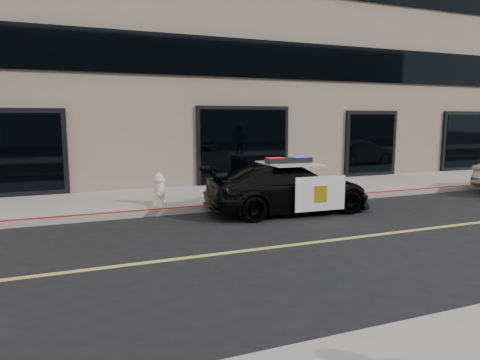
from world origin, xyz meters
name	(u,v)px	position (x,y,z in m)	size (l,w,h in m)	color
ground	(405,232)	(0.00, 0.00, 0.00)	(120.00, 120.00, 0.00)	black
sidewalk_n	(291,191)	(0.00, 5.25, 0.07)	(60.00, 3.50, 0.15)	gray
building_n	(235,34)	(0.00, 10.50, 6.00)	(60.00, 7.00, 12.00)	#756856
police_car	(288,188)	(-1.45, 2.69, 0.65)	(2.19, 4.54, 1.45)	black
fire_hydrant	(159,189)	(-4.56, 4.19, 0.56)	(0.40, 0.55, 0.87)	#F1E4C6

